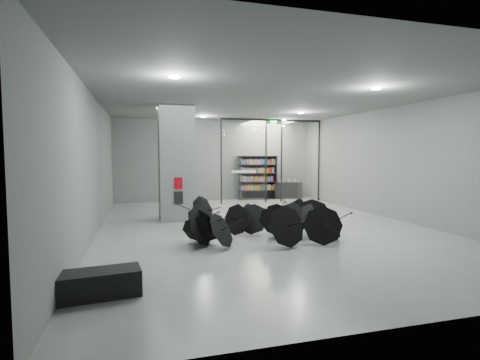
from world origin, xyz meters
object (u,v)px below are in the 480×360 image
object	(u,v)px
column	(176,163)
umbrella_cluster	(259,225)
bench	(98,284)
bookshelf	(258,178)
shop_counter	(287,190)

from	to	relation	value
column	umbrella_cluster	size ratio (longest dim) A/B	0.73
bench	bookshelf	xyz separation A→B (m)	(6.52, 11.53, 0.91)
umbrella_cluster	bookshelf	bearing A→B (deg)	72.02
bench	bookshelf	size ratio (longest dim) A/B	0.59
column	bench	bearing A→B (deg)	-105.93
column	umbrella_cluster	distance (m)	4.22
bench	shop_counter	world-z (taller)	shop_counter
bench	shop_counter	size ratio (longest dim) A/B	0.93
column	bench	distance (m)	7.28
bench	shop_counter	xyz separation A→B (m)	(8.14, 11.45, 0.21)
column	umbrella_cluster	world-z (taller)	column
bookshelf	bench	bearing A→B (deg)	-113.00
bench	bookshelf	distance (m)	13.28
bench	umbrella_cluster	size ratio (longest dim) A/B	0.24
bench	bookshelf	world-z (taller)	bookshelf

